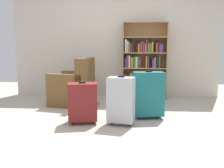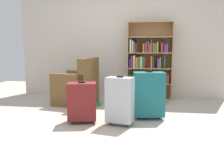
% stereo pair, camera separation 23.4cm
% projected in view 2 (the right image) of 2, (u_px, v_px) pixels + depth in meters
% --- Properties ---
extents(ground_plane, '(7.93, 7.93, 0.00)m').
position_uv_depth(ground_plane, '(105.00, 124.00, 3.39)').
color(ground_plane, '#B2A899').
extents(back_wall, '(4.53, 0.10, 2.60)m').
position_uv_depth(back_wall, '(120.00, 38.00, 5.20)').
color(back_wall, beige).
rests_on(back_wall, ground).
extents(bookshelf, '(0.93, 0.27, 1.62)m').
position_uv_depth(bookshelf, '(149.00, 62.00, 5.00)').
color(bookshelf, '#A87F51').
rests_on(bookshelf, ground).
extents(armchair, '(0.83, 0.83, 0.90)m').
position_uv_depth(armchair, '(77.00, 88.00, 4.58)').
color(armchair, brown).
rests_on(armchair, ground).
extents(mug, '(0.12, 0.08, 0.10)m').
position_uv_depth(mug, '(99.00, 104.00, 4.43)').
color(mug, '#1E7F4C').
rests_on(mug, ground).
extents(storage_box, '(0.47, 0.26, 0.20)m').
position_uv_depth(storage_box, '(150.00, 98.00, 4.69)').
color(storage_box, black).
rests_on(storage_box, ground).
extents(suitcase_silver, '(0.41, 0.31, 0.70)m').
position_uv_depth(suitcase_silver, '(120.00, 100.00, 3.32)').
color(suitcase_silver, '#B7BABF').
rests_on(suitcase_silver, ground).
extents(suitcase_teal, '(0.50, 0.33, 0.74)m').
position_uv_depth(suitcase_teal, '(149.00, 94.00, 3.61)').
color(suitcase_teal, '#19666B').
rests_on(suitcase_teal, ground).
extents(suitcase_dark_red, '(0.45, 0.33, 0.61)m').
position_uv_depth(suitcase_dark_red, '(82.00, 101.00, 3.43)').
color(suitcase_dark_red, maroon).
rests_on(suitcase_dark_red, ground).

